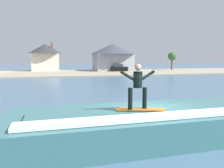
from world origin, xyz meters
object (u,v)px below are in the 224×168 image
object	(u,v)px
surfer	(138,84)
wave_crest	(148,123)
tree_tall_bare	(172,57)
surfboard	(140,109)
car_far_shore	(118,68)
house_small_cottage	(45,56)
house_gabled_white	(113,55)

from	to	relation	value
surfer	wave_crest	bearing A→B (deg)	34.16
surfer	tree_tall_bare	bearing A→B (deg)	58.23
surfboard	tree_tall_bare	bearing A→B (deg)	58.34
car_far_shore	house_small_cottage	world-z (taller)	house_small_cottage
surfboard	car_far_shore	bearing A→B (deg)	73.87
car_far_shore	tree_tall_bare	distance (m)	15.73
house_gabled_white	surfboard	bearing A→B (deg)	-104.58
tree_tall_bare	surfer	bearing A→B (deg)	-121.77
house_small_cottage	tree_tall_bare	xyz separation A→B (m)	(31.86, -4.85, -0.25)
wave_crest	car_far_shore	distance (m)	44.33
surfer	house_gabled_white	xyz separation A→B (m)	(12.12, 46.16, 1.80)
surfer	house_small_cottage	size ratio (longest dim) A/B	0.21
wave_crest	house_small_cottage	xyz separation A→B (m)	(-4.51, 49.56, 3.33)
surfboard	surfer	size ratio (longest dim) A/B	1.10
wave_crest	car_far_shore	world-z (taller)	car_far_shore
car_far_shore	house_small_cottage	bearing A→B (deg)	157.36
house_small_cottage	tree_tall_bare	bearing A→B (deg)	-8.66
surfboard	tree_tall_bare	size ratio (longest dim) A/B	0.37
surfboard	house_small_cottage	world-z (taller)	house_small_cottage
wave_crest	house_small_cottage	size ratio (longest dim) A/B	1.35
surfboard	surfer	world-z (taller)	surfer
surfer	car_far_shore	xyz separation A→B (m)	(12.58, 43.09, -1.20)
house_small_cottage	surfboard	bearing A→B (deg)	-85.39
surfer	car_far_shore	distance (m)	44.90
house_gabled_white	house_small_cottage	xyz separation A→B (m)	(-16.04, 3.81, -0.06)
surfboard	house_small_cottage	bearing A→B (deg)	94.61
wave_crest	house_gabled_white	bearing A→B (deg)	75.86
wave_crest	surfboard	distance (m)	0.91
car_far_shore	surfboard	bearing A→B (deg)	-106.13
wave_crest	surfer	world-z (taller)	surfer
house_gabled_white	car_far_shore	bearing A→B (deg)	-81.62
house_small_cottage	car_far_shore	bearing A→B (deg)	-22.64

